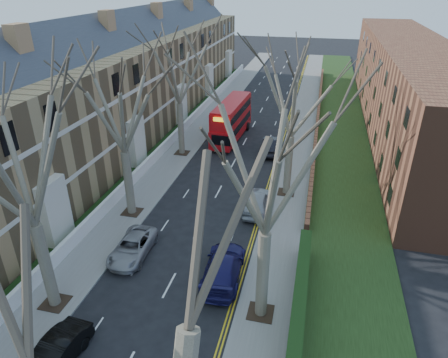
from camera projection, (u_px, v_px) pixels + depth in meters
The scene contains 17 objects.
pavement_left at pixel (208, 120), 51.19m from camera, with size 3.00×102.00×0.12m, color slate.
pavement_right at pixel (302, 128), 48.67m from camera, with size 3.00×102.00×0.12m, color slate.
terrace_left at pixel (119, 90), 43.37m from camera, with size 9.70×78.00×13.60m.
flats_right at pixel (406, 85), 47.50m from camera, with size 13.97×54.00×10.00m.
front_wall_left at pixel (174, 137), 44.35m from camera, with size 0.30×78.00×1.00m.
grass_verge_right at pixel (341, 130), 47.69m from camera, with size 6.00×102.00×0.06m.
tree_left_mid at pixel (16, 149), 18.24m from camera, with size 10.50×10.50×14.71m.
tree_left_far at pixel (118, 97), 27.04m from camera, with size 10.15×10.15×14.22m.
tree_left_dist at pixel (177, 60), 37.28m from camera, with size 10.50×10.50×14.71m.
tree_right_mid at pixel (269, 155), 17.59m from camera, with size 10.50×10.50×14.71m.
tree_right_far at pixel (295, 86), 29.84m from camera, with size 10.15×10.15×14.22m.
double_decker_bus at pixel (232, 121), 44.73m from camera, with size 2.89×10.00×4.18m.
car_left_mid at pixel (54, 356), 18.70m from camera, with size 1.49×4.27×1.41m, color black.
car_left_far at pixel (133, 247), 26.31m from camera, with size 2.13×4.63×1.29m, color gray.
car_right_near at pixel (223, 267), 24.27m from camera, with size 2.22×5.47×1.59m, color #19164E.
car_right_mid at pixel (257, 201), 31.30m from camera, with size 1.88×4.68×1.60m, color #989BA0.
car_right_far at pixel (271, 145), 41.64m from camera, with size 1.70×4.86×1.60m, color black.
Camera 1 is at (7.54, -8.16, 16.62)m, focal length 32.00 mm.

